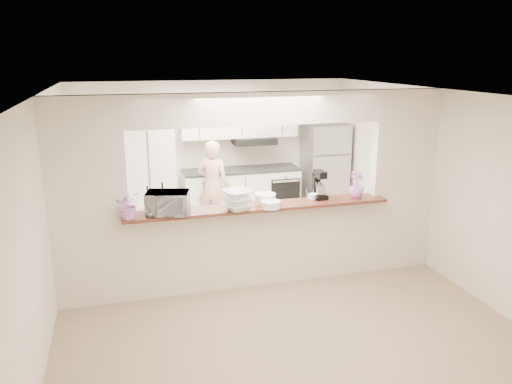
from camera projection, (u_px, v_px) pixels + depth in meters
name	position (u px, v px, depth m)	size (l,w,h in m)	color
floor	(258.00, 283.00, 6.63)	(6.00, 6.00, 0.00)	gray
tile_overlay	(232.00, 242.00, 8.07)	(5.00, 2.90, 0.01)	silver
partition	(259.00, 174.00, 6.24)	(5.00, 0.15, 2.50)	silver
bar_counter	(259.00, 242.00, 6.48)	(3.40, 0.38, 1.09)	silver
kitchen_cabinets	(206.00, 169.00, 8.85)	(3.15, 0.62, 2.25)	white
refrigerator	(324.00, 169.00, 9.40)	(0.75, 0.70, 1.70)	#ACABB0
flower_left	(129.00, 205.00, 5.74)	(0.30, 0.26, 0.34)	#CB6BA9
wine_bottle_a	(163.00, 199.00, 6.06)	(0.07, 0.07, 0.36)	black
wine_bottle_b	(148.00, 202.00, 6.02)	(0.06, 0.06, 0.32)	black
toaster_oven	(168.00, 203.00, 5.92)	(0.50, 0.34, 0.27)	#B8B7BD
serving_bowls	(237.00, 200.00, 6.07)	(0.34, 0.34, 0.25)	white
plate_stack_a	(265.00, 198.00, 6.38)	(0.27, 0.27, 0.12)	white
plate_stack_b	(270.00, 204.00, 6.18)	(0.25, 0.25, 0.09)	white
red_bowl	(246.00, 201.00, 6.37)	(0.15, 0.15, 0.07)	maroon
tan_bowl	(261.00, 200.00, 6.42)	(0.15, 0.15, 0.07)	#CAB88E
utensil_caddy	(316.00, 192.00, 6.58)	(0.27, 0.22, 0.22)	silver
stand_mixer	(319.00, 186.00, 6.58)	(0.17, 0.26, 0.37)	black
flower_right	(357.00, 185.00, 6.60)	(0.20, 0.20, 0.35)	#B265BD
person	(213.00, 186.00, 8.46)	(0.57, 0.37, 1.55)	#D5A28A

